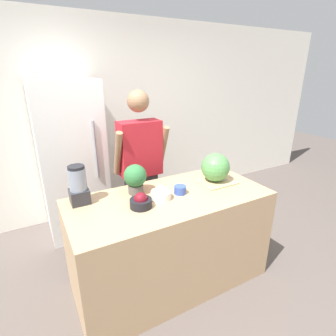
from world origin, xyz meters
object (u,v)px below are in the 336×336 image
Objects in this scene: watermelon at (215,167)px; blender at (78,186)px; potted_plant at (135,178)px; bowl_cream at (161,194)px; refrigerator at (72,160)px; person at (141,169)px; bowl_cherries at (141,202)px; bowl_small_blue at (180,190)px.

blender is (-1.25, 0.19, 0.00)m from watermelon.
watermelon is 0.79m from potted_plant.
blender is 0.48m from potted_plant.
bowl_cream is 0.27m from potted_plant.
refrigerator is at bearing 83.43° from blender.
bowl_cherries is at bearing -113.17° from person.
person reaches higher than potted_plant.
refrigerator reaches higher than bowl_small_blue.
person is 10.12× the size of bowl_cream.
person is at bearing 62.66° from potted_plant.
potted_plant is (-0.77, 0.14, -0.00)m from watermelon.
bowl_cherries is 0.55× the size of blender.
person is 0.86m from watermelon.
bowl_cream is at bearing -100.32° from person.
person is 6.39× the size of watermelon.
refrigerator is at bearing 130.90° from watermelon.
bowl_small_blue is at bearing -17.02° from blender.
blender reaches higher than bowl_cherries.
bowl_cream is 0.68m from blender.
bowl_small_blue is (0.20, 0.01, -0.01)m from bowl_cream.
watermelon is at bearing -8.70° from blender.
bowl_small_blue is 0.86m from blender.
blender is at bearing 143.08° from bowl_cherries.
potted_plant reaches higher than bowl_cherries.
refrigerator is 10.68× the size of bowl_cream.
bowl_cherries reaches higher than bowl_cream.
watermelon is 1.58× the size of bowl_cream.
bowl_small_blue is at bearing -172.28° from watermelon.
watermelon is 2.54× the size of bowl_small_blue.
refrigerator is at bearing 109.85° from bowl_cream.
refrigerator is 1.44m from bowl_cherries.
refrigerator is 17.12× the size of bowl_small_blue.
bowl_cherries is 0.67× the size of potted_plant.
watermelon is (1.12, -1.30, 0.13)m from refrigerator.
person is 6.56× the size of potted_plant.
bowl_cream is at bearing -55.49° from potted_plant.
bowl_small_blue is 0.40× the size of potted_plant.
potted_plant is at bearing 124.51° from bowl_cream.
refrigerator is at bearing 106.78° from potted_plant.
bowl_cherries is 1.66× the size of bowl_small_blue.
bowl_cream is (0.21, 0.05, -0.00)m from bowl_cherries.
potted_plant is at bearing 169.59° from watermelon.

